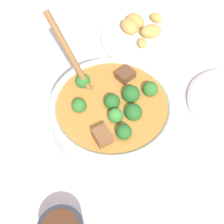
# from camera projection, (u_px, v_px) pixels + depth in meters

# --- Properties ---
(ground_plane) EXTENTS (4.00, 4.00, 0.00)m
(ground_plane) POSITION_uv_depth(u_px,v_px,m) (112.00, 128.00, 0.67)
(ground_plane) COLOR silver
(stew_bowl) EXTENTS (0.27, 0.25, 0.23)m
(stew_bowl) POSITION_uv_depth(u_px,v_px,m) (112.00, 113.00, 0.63)
(stew_bowl) COLOR #B2C6BC
(stew_bowl) RESTS_ON ground_plane
(food_plate) EXTENTS (0.24, 0.24, 0.05)m
(food_plate) POSITION_uv_depth(u_px,v_px,m) (144.00, 35.00, 0.82)
(food_plate) COLOR silver
(food_plate) RESTS_ON ground_plane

